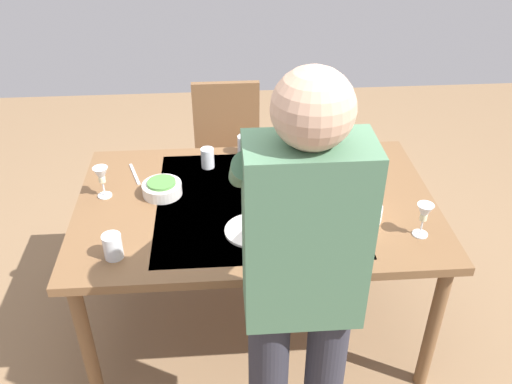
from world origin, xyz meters
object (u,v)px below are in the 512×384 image
at_px(water_cup_near_left, 113,246).
at_px(chair_near, 228,149).
at_px(dining_table, 256,213).
at_px(wine_glass_right, 424,214).
at_px(dinner_plate_near, 281,196).
at_px(dinner_plate_far, 252,231).
at_px(wine_bottle, 332,151).
at_px(side_bowl_salad, 162,188).
at_px(water_cup_near_right, 245,145).
at_px(serving_bowl_pasta, 347,209).
at_px(water_cup_far_left, 208,158).
at_px(wine_glass_left, 102,177).
at_px(person_server, 301,285).

bearing_deg(water_cup_near_left, chair_near, -110.98).
bearing_deg(dining_table, chair_near, -83.07).
bearing_deg(water_cup_near_left, wine_glass_right, -177.68).
xyz_separation_m(dining_table, dinner_plate_near, (-0.12, -0.03, 0.07)).
relative_size(chair_near, wine_glass_right, 6.03).
height_order(dinner_plate_near, dinner_plate_far, same).
distance_m(wine_bottle, side_bowl_salad, 0.82).
xyz_separation_m(chair_near, side_bowl_salad, (0.32, 0.80, 0.26)).
relative_size(water_cup_near_right, dinner_plate_far, 0.43).
bearing_deg(serving_bowl_pasta, dining_table, -18.93).
xyz_separation_m(chair_near, water_cup_near_left, (0.47, 1.24, 0.28)).
bearing_deg(water_cup_far_left, chair_near, -100.57).
bearing_deg(wine_bottle, side_bowl_salad, 10.31).
bearing_deg(chair_near, wine_glass_right, 122.95).
relative_size(wine_glass_right, dinner_plate_near, 0.66).
relative_size(dining_table, dinner_plate_far, 7.01).
distance_m(wine_glass_left, wine_glass_right, 1.40).
bearing_deg(wine_glass_left, side_bowl_salad, 179.52).
height_order(chair_near, side_bowl_salad, chair_near).
bearing_deg(chair_near, water_cup_near_right, 100.25).
xyz_separation_m(wine_glass_right, dinner_plate_near, (0.54, -0.32, -0.10)).
xyz_separation_m(dining_table, person_server, (-0.09, 0.77, 0.28)).
distance_m(wine_glass_left, water_cup_near_left, 0.45).
height_order(person_server, wine_glass_right, person_server).
xyz_separation_m(water_cup_far_left, dinner_plate_near, (-0.33, 0.29, -0.04)).
bearing_deg(dinner_plate_near, water_cup_near_right, -70.66).
xyz_separation_m(wine_glass_right, dinner_plate_far, (0.69, -0.07, -0.10)).
relative_size(water_cup_near_left, side_bowl_salad, 0.58).
bearing_deg(water_cup_near_left, water_cup_far_left, -119.03).
height_order(water_cup_near_left, serving_bowl_pasta, water_cup_near_left).
xyz_separation_m(person_server, dinner_plate_near, (-0.03, -0.80, -0.20)).
distance_m(dining_table, wine_glass_left, 0.71).
relative_size(wine_glass_right, serving_bowl_pasta, 0.50).
height_order(water_cup_far_left, side_bowl_salad, water_cup_far_left).
bearing_deg(water_cup_far_left, dining_table, 124.15).
bearing_deg(side_bowl_salad, dinner_plate_far, 141.50).
relative_size(wine_bottle, water_cup_far_left, 2.93).
height_order(wine_glass_left, water_cup_near_right, wine_glass_left).
distance_m(person_server, water_cup_near_right, 1.23).
height_order(wine_glass_left, serving_bowl_pasta, wine_glass_left).
bearing_deg(wine_glass_left, dinner_plate_far, 154.37).
bearing_deg(dinner_plate_near, side_bowl_salad, -6.51).
bearing_deg(dinner_plate_near, wine_glass_left, -4.55).
height_order(chair_near, water_cup_far_left, chair_near).
height_order(side_bowl_salad, dinner_plate_far, side_bowl_salad).
height_order(wine_glass_left, side_bowl_salad, wine_glass_left).
height_order(wine_glass_right, water_cup_near_left, wine_glass_right).
height_order(wine_glass_left, water_cup_near_left, wine_glass_left).
bearing_deg(water_cup_near_right, wine_glass_left, 27.58).
xyz_separation_m(wine_bottle, water_cup_far_left, (0.60, -0.08, -0.06)).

